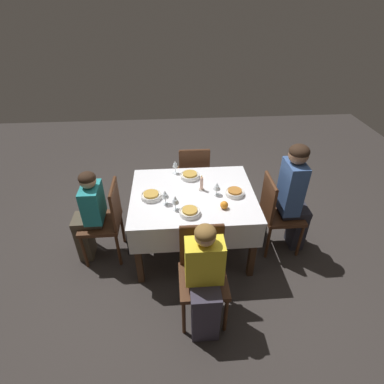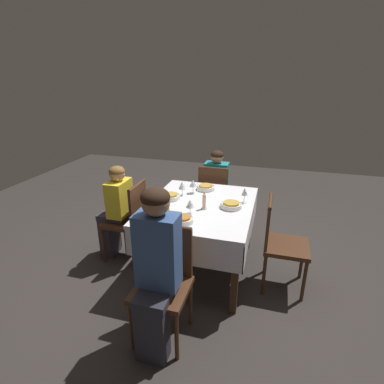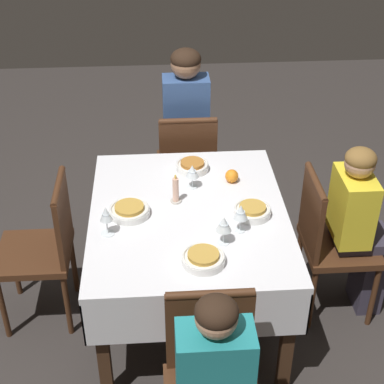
{
  "view_description": "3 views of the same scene",
  "coord_description": "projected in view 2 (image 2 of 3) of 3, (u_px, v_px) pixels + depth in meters",
  "views": [
    {
      "loc": [
        -0.19,
        -2.47,
        2.47
      ],
      "look_at": [
        -0.01,
        -0.1,
        0.82
      ],
      "focal_mm": 28.0,
      "sensor_mm": 36.0,
      "label": 1
    },
    {
      "loc": [
        2.64,
        0.67,
        1.93
      ],
      "look_at": [
        0.09,
        -0.06,
        0.9
      ],
      "focal_mm": 28.0,
      "sensor_mm": 36.0,
      "label": 2
    },
    {
      "loc": [
        -2.51,
        0.15,
        2.51
      ],
      "look_at": [
        0.0,
        -0.02,
        0.86
      ],
      "focal_mm": 55.0,
      "sensor_mm": 36.0,
      "label": 3
    }
  ],
  "objects": [
    {
      "name": "person_child_yellow",
      "position": [
        115.0,
        208.0,
        3.24
      ],
      "size": [
        0.3,
        0.33,
        1.07
      ],
      "color": "#383342",
      "rests_on": "ground_plane"
    },
    {
      "name": "chair_north",
      "position": [
        280.0,
        240.0,
        2.79
      ],
      "size": [
        0.4,
        0.4,
        0.9
      ],
      "rotation": [
        0.0,
        0.0,
        3.14
      ],
      "color": "#472816",
      "rests_on": "ground_plane"
    },
    {
      "name": "bowl_north",
      "position": [
        231.0,
        205.0,
        2.88
      ],
      "size": [
        0.21,
        0.21,
        0.06
      ],
      "color": "white",
      "rests_on": "dining_table"
    },
    {
      "name": "bowl_south",
      "position": [
        171.0,
        196.0,
        3.09
      ],
      "size": [
        0.19,
        0.19,
        0.06
      ],
      "color": "white",
      "rests_on": "dining_table"
    },
    {
      "name": "wine_glass_west",
      "position": [
        193.0,
        184.0,
        3.21
      ],
      "size": [
        0.08,
        0.08,
        0.15
      ],
      "color": "white",
      "rests_on": "dining_table"
    },
    {
      "name": "dining_table",
      "position": [
        200.0,
        213.0,
        3.0
      ],
      "size": [
        1.25,
        1.03,
        0.74
      ],
      "color": "silver",
      "rests_on": "ground_plane"
    },
    {
      "name": "person_child_teal",
      "position": [
        217.0,
        184.0,
        3.98
      ],
      "size": [
        0.33,
        0.3,
        1.05
      ],
      "rotation": [
        0.0,
        0.0,
        -1.57
      ],
      "color": "#4C4233",
      "rests_on": "ground_plane"
    },
    {
      "name": "person_adult_denim",
      "position": [
        156.0,
        265.0,
        2.06
      ],
      "size": [
        0.34,
        0.3,
        1.26
      ],
      "rotation": [
        0.0,
        0.0,
        1.57
      ],
      "color": "#282833",
      "rests_on": "ground_plane"
    },
    {
      "name": "chair_west",
      "position": [
        214.0,
        194.0,
        3.86
      ],
      "size": [
        0.4,
        0.4,
        0.9
      ],
      "rotation": [
        0.0,
        0.0,
        -1.57
      ],
      "color": "#472816",
      "rests_on": "ground_plane"
    },
    {
      "name": "candle_centerpiece",
      "position": [
        204.0,
        202.0,
        2.84
      ],
      "size": [
        0.06,
        0.06,
        0.17
      ],
      "color": "beige",
      "rests_on": "dining_table"
    },
    {
      "name": "ground_plane",
      "position": [
        200.0,
        267.0,
        3.23
      ],
      "size": [
        8.0,
        8.0,
        0.0
      ],
      "primitive_type": "plane",
      "color": "#332D2B"
    },
    {
      "name": "wine_glass_east",
      "position": [
        190.0,
        204.0,
        2.73
      ],
      "size": [
        0.07,
        0.07,
        0.14
      ],
      "color": "white",
      "rests_on": "dining_table"
    },
    {
      "name": "chair_east",
      "position": [
        164.0,
        278.0,
        2.26
      ],
      "size": [
        0.4,
        0.4,
        0.9
      ],
      "rotation": [
        0.0,
        0.0,
        1.57
      ],
      "color": "#472816",
      "rests_on": "ground_plane"
    },
    {
      "name": "wine_glass_south",
      "position": [
        182.0,
        186.0,
        3.15
      ],
      "size": [
        0.07,
        0.07,
        0.15
      ],
      "color": "white",
      "rests_on": "dining_table"
    },
    {
      "name": "bowl_east",
      "position": [
        183.0,
        219.0,
        2.59
      ],
      "size": [
        0.19,
        0.19,
        0.06
      ],
      "color": "white",
      "rests_on": "dining_table"
    },
    {
      "name": "chair_south",
      "position": [
        129.0,
        217.0,
        3.23
      ],
      "size": [
        0.4,
        0.4,
        0.9
      ],
      "color": "#472816",
      "rests_on": "ground_plane"
    },
    {
      "name": "orange_fruit",
      "position": [
        166.0,
        209.0,
        2.77
      ],
      "size": [
        0.07,
        0.07,
        0.07
      ],
      "primitive_type": "sphere",
      "color": "orange",
      "rests_on": "dining_table"
    },
    {
      "name": "wine_glass_north",
      "position": [
        245.0,
        192.0,
        2.96
      ],
      "size": [
        0.07,
        0.07,
        0.16
      ],
      "color": "white",
      "rests_on": "dining_table"
    },
    {
      "name": "bowl_west",
      "position": [
        206.0,
        187.0,
        3.34
      ],
      "size": [
        0.2,
        0.2,
        0.06
      ],
      "color": "white",
      "rests_on": "dining_table"
    }
  ]
}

